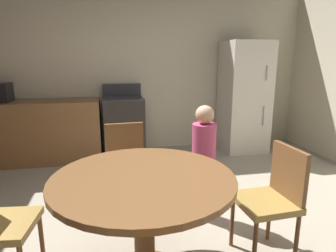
# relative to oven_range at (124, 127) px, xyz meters

# --- Properties ---
(ground_plane) EXTENTS (14.00, 14.00, 0.00)m
(ground_plane) POSITION_rel_oven_range_xyz_m (0.28, -2.41, -0.47)
(ground_plane) COLOR #A89E89
(wall_back) EXTENTS (5.81, 0.12, 2.70)m
(wall_back) POSITION_rel_oven_range_xyz_m (0.28, 0.40, 0.88)
(wall_back) COLOR beige
(wall_back) RESTS_ON ground
(kitchen_counter) EXTENTS (1.98, 0.60, 0.90)m
(kitchen_counter) POSITION_rel_oven_range_xyz_m (-1.34, -0.00, -0.02)
(kitchen_counter) COLOR olive
(kitchen_counter) RESTS_ON ground
(oven_range) EXTENTS (0.60, 0.60, 1.10)m
(oven_range) POSITION_rel_oven_range_xyz_m (0.00, 0.00, 0.00)
(oven_range) COLOR #2D2B28
(oven_range) RESTS_ON ground
(refrigerator) EXTENTS (0.68, 0.68, 1.76)m
(refrigerator) POSITION_rel_oven_range_xyz_m (1.94, -0.05, 0.41)
(refrigerator) COLOR silver
(refrigerator) RESTS_ON ground
(dining_table) EXTENTS (1.20, 1.20, 0.76)m
(dining_table) POSITION_rel_oven_range_xyz_m (0.00, -2.65, 0.14)
(dining_table) COLOR brown
(dining_table) RESTS_ON ground
(chair_north) EXTENTS (0.42, 0.42, 0.87)m
(chair_north) POSITION_rel_oven_range_xyz_m (-0.06, -1.67, 0.03)
(chair_north) COLOR brown
(chair_north) RESTS_ON ground
(chair_east) EXTENTS (0.42, 0.42, 0.87)m
(chair_east) POSITION_rel_oven_range_xyz_m (0.98, -2.60, 0.03)
(chair_east) COLOR brown
(chair_east) RESTS_ON ground
(person_child) EXTENTS (0.31, 0.31, 1.09)m
(person_child) POSITION_rel_oven_range_xyz_m (0.64, -1.95, 0.11)
(person_child) COLOR #8C337A
(person_child) RESTS_ON ground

